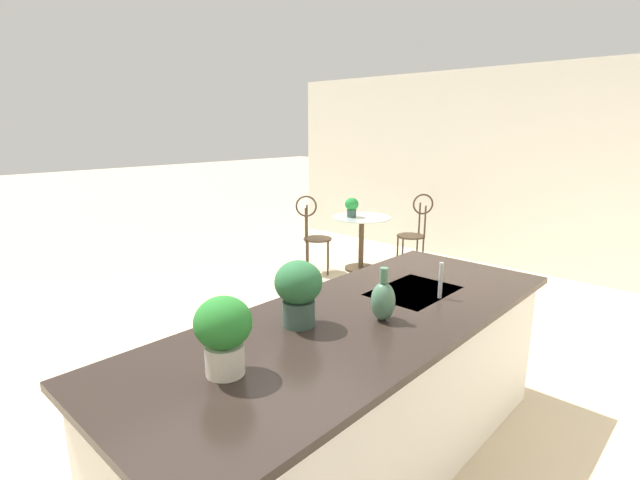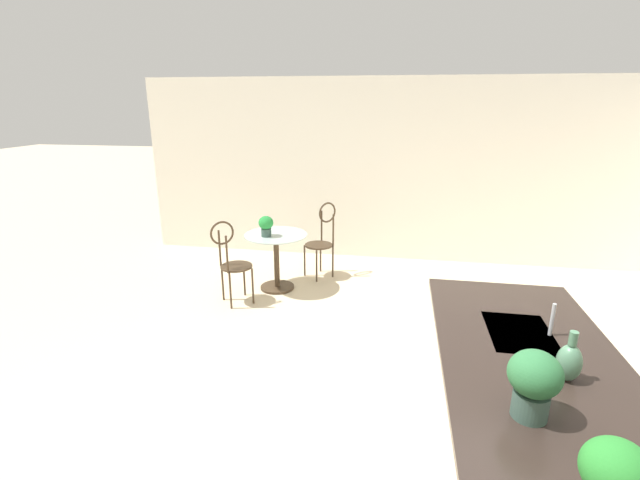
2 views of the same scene
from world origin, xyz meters
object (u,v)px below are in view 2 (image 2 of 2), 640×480
Objects in this scene: potted_plant_on_table at (266,225)px; bistro_table at (276,256)px; potted_plant_counter_far at (615,479)px; chair_near_window at (322,237)px; chair_by_island at (231,258)px; vase_on_counter at (569,362)px; potted_plant_counter_near at (534,381)px.

bistro_table is at bearing 139.17° from potted_plant_on_table.
bistro_table is at bearing -149.45° from potted_plant_counter_far.
bistro_table is at bearing -42.55° from chair_near_window.
chair_by_island is 0.61m from potted_plant_on_table.
vase_on_counter is at bearing 39.36° from bistro_table.
potted_plant_counter_far reaches higher than vase_on_counter.
chair_near_window is 4.81m from potted_plant_counter_far.
chair_near_window reaches higher than potted_plant_on_table.
potted_plant_counter_far is at bearing 22.02° from chair_near_window.
potted_plant_counter_far is (4.43, 1.79, 0.54)m from chair_near_window.
chair_by_island is 3.02× the size of potted_plant_counter_near.
chair_by_island is 4.02× the size of potted_plant_on_table.
potted_plant_on_table is (-0.41, 0.31, 0.32)m from chair_by_island.
potted_plant_counter_near is at bearing 42.47° from chair_by_island.
chair_near_window reaches higher than bistro_table.
chair_near_window is 0.94m from potted_plant_on_table.
potted_plant_counter_near reaches higher than vase_on_counter.
chair_by_island is at bearing -141.26° from potted_plant_counter_far.
bistro_table is 3.91m from vase_on_counter.
bistro_table is 0.67m from chair_by_island.
potted_plant_counter_far is at bearing 32.25° from potted_plant_on_table.
vase_on_counter is (2.99, 2.45, 0.58)m from bistro_table.
potted_plant_on_table is at bearing -42.28° from chair_near_window.
potted_plant_on_table is at bearing 142.78° from chair_by_island.
chair_by_island is at bearing -40.40° from chair_near_window.
potted_plant_counter_far is at bearing 30.55° from bistro_table.
chair_near_window is at bearing -157.98° from potted_plant_counter_far.
potted_plant_counter_far is at bearing 12.57° from potted_plant_counter_near.
potted_plant_counter_far is (3.78, 2.38, 0.22)m from potted_plant_on_table.
vase_on_counter is at bearing 170.20° from potted_plant_counter_far.
chair_by_island reaches higher than potted_plant_on_table.
bistro_table is at bearing -146.94° from potted_plant_counter_near.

